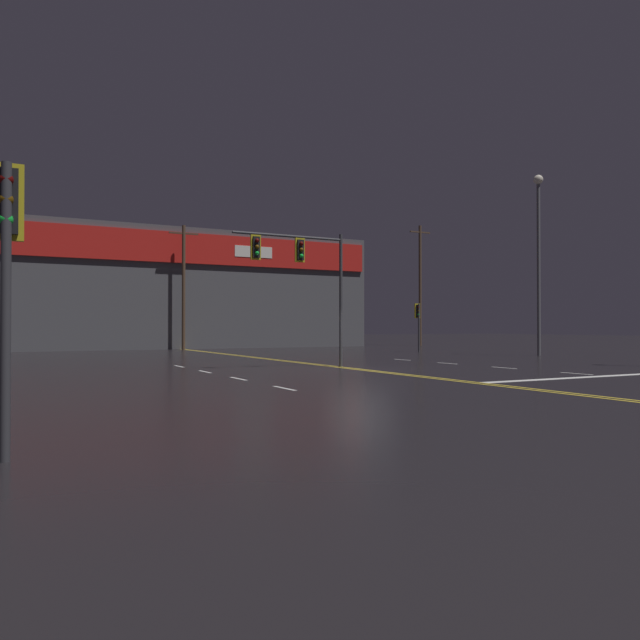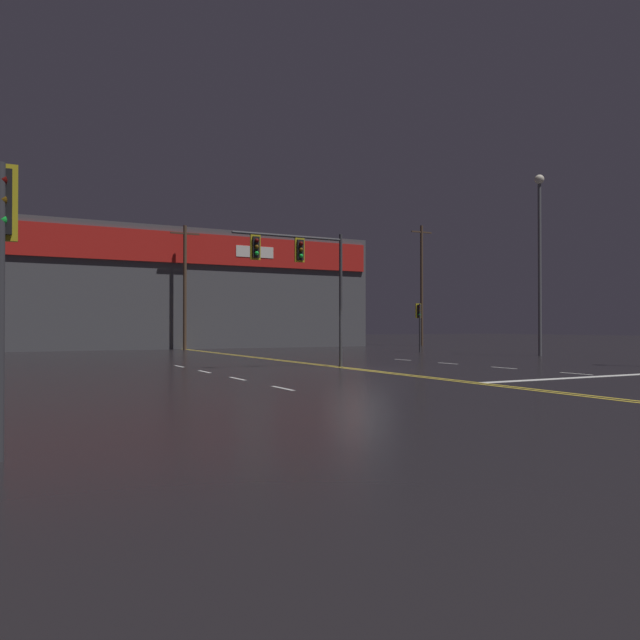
% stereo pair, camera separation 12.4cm
% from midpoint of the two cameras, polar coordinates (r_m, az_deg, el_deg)
% --- Properties ---
extents(ground_plane, '(200.00, 200.00, 0.00)m').
position_cam_midpoint_polar(ground_plane, '(24.72, 3.90, -4.56)').
color(ground_plane, black).
extents(road_markings, '(17.24, 60.00, 0.01)m').
position_cam_midpoint_polar(road_markings, '(24.21, 8.32, -4.63)').
color(road_markings, gold).
rests_on(road_markings, ground).
extents(traffic_signal_median, '(4.93, 0.36, 5.63)m').
position_cam_midpoint_polar(traffic_signal_median, '(25.63, -1.82, 5.23)').
color(traffic_signal_median, '#38383D').
rests_on(traffic_signal_median, ground).
extents(traffic_signal_corner_northeast, '(0.42, 0.36, 3.28)m').
position_cam_midpoint_polar(traffic_signal_corner_northeast, '(42.68, 9.12, 0.33)').
color(traffic_signal_corner_northeast, '#38383D').
rests_on(traffic_signal_corner_northeast, ground).
extents(traffic_signal_corner_southwest, '(0.42, 0.36, 3.78)m').
position_cam_midpoint_polar(traffic_signal_corner_southwest, '(8.93, -26.89, 6.47)').
color(traffic_signal_corner_southwest, '#38383D').
rests_on(traffic_signal_corner_southwest, ground).
extents(streetlight_near_right, '(0.56, 0.56, 10.66)m').
position_cam_midpoint_polar(streetlight_near_right, '(39.11, 19.52, 6.74)').
color(streetlight_near_right, '#59595E').
rests_on(streetlight_near_right, ground).
extents(building_backdrop, '(32.53, 10.23, 9.38)m').
position_cam_midpoint_polar(building_backdrop, '(53.54, -13.65, 2.60)').
color(building_backdrop, '#4C4C51').
rests_on(building_backdrop, ground).
extents(utility_pole_row, '(46.28, 0.26, 10.92)m').
position_cam_midpoint_polar(utility_pole_row, '(47.89, -10.87, 3.46)').
color(utility_pole_row, '#4C3828').
rests_on(utility_pole_row, ground).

